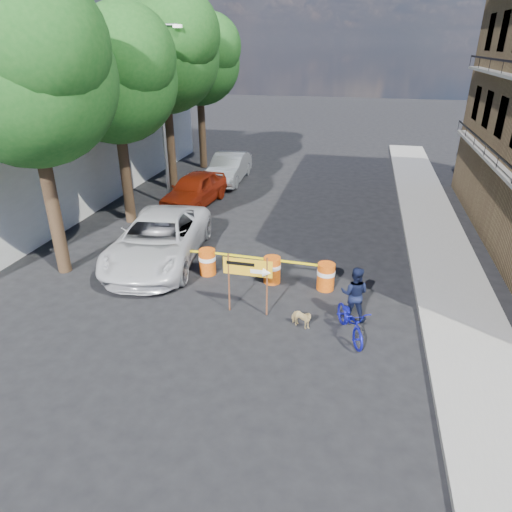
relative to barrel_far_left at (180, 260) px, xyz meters
The scene contains 19 objects.
ground 4.01m from the barrel_far_left, 44.69° to the right, with size 120.00×120.00×0.00m, color black.
sidewalk_east 9.59m from the barrel_far_left, 19.51° to the left, with size 2.40×40.00×0.15m, color gray.
white_building 12.71m from the barrel_far_left, 144.70° to the left, with size 8.00×22.00×6.00m, color silver.
tree_near 7.11m from the barrel_far_left, 168.45° to the right, with size 5.46×5.20×9.15m.
tree_mid_a 7.97m from the barrel_far_left, 132.91° to the left, with size 5.25×5.00×8.68m.
tree_mid_b 11.78m from the barrel_far_left, 112.97° to the left, with size 5.67×5.40×9.62m.
tree_far 15.81m from the barrel_far_left, 105.39° to the left, with size 5.04×4.80×8.84m.
streetlamp 8.35m from the barrel_far_left, 114.86° to the left, with size 1.25×0.18×8.00m.
barrel_far_left is the anchor object (origin of this frame).
barrel_mid_left 0.98m from the barrel_far_left, ahead, with size 0.58×0.58×0.90m.
barrel_mid_right 3.24m from the barrel_far_left, ahead, with size 0.58×0.58×0.90m.
barrel_far_right 5.02m from the barrel_far_left, ahead, with size 0.58×0.58×0.90m.
detour_sign 3.81m from the barrel_far_left, 33.19° to the right, with size 1.44×0.27×1.85m.
pedestrian 6.17m from the barrel_far_left, 15.62° to the right, with size 0.80×0.62×1.64m, color black.
bicycle 6.44m from the barrel_far_left, 23.52° to the right, with size 0.66×0.99×1.88m, color #1619B3.
dog 5.17m from the barrel_far_left, 28.26° to the right, with size 0.31×0.68×0.58m, color #DBC07D.
suv_white 1.31m from the barrel_far_left, 146.02° to the left, with size 2.81×6.08×1.69m, color silver.
sedan_red 7.22m from the barrel_far_left, 105.61° to the left, with size 1.85×4.61×1.57m, color maroon.
sedan_silver 11.47m from the barrel_far_left, 97.34° to the left, with size 1.67×4.79×1.58m, color #A3A7AA.
Camera 1 is at (2.88, -10.38, 7.26)m, focal length 32.00 mm.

